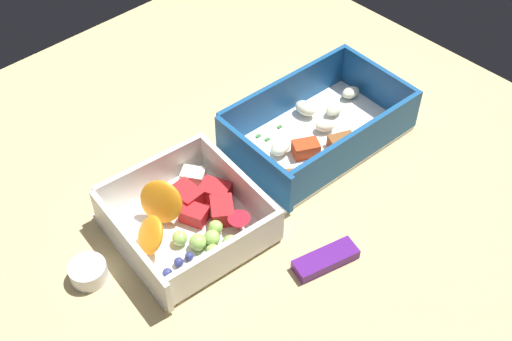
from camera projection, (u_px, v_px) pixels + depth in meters
table_surface at (244, 195)px, 75.95cm from camera, size 80.00×80.00×2.00cm
pasta_container at (316, 129)px, 79.60cm from camera, size 22.52×14.13×5.99cm
fruit_bowl at (188, 219)px, 69.88cm from camera, size 16.10×16.43×5.70cm
candy_bar at (326, 260)px, 67.58cm from camera, size 7.38×4.12×1.20cm
paper_cup_liner at (88, 272)px, 66.07cm from camera, size 3.84×3.84×1.89cm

